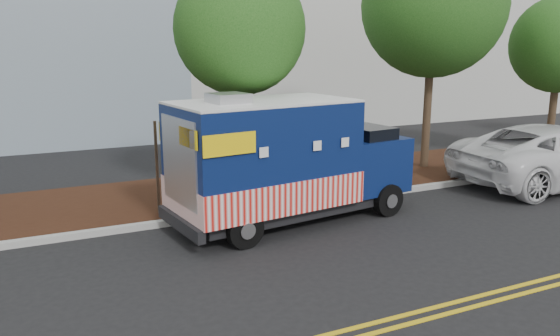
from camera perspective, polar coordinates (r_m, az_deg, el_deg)
name	(u,v)px	position (r m, az deg, el deg)	size (l,w,h in m)	color
ground	(259,233)	(12.33, -2.19, -6.85)	(120.00, 120.00, 0.00)	black
curb	(237,213)	(13.54, -4.52, -4.72)	(120.00, 0.18, 0.15)	#9E9E99
mulch_strip	(210,193)	(15.44, -7.29, -2.56)	(120.00, 4.00, 0.15)	black
centerline_near	(373,323)	(8.75, 9.74, -15.68)	(120.00, 0.10, 0.01)	gold
centerline_far	(383,331)	(8.58, 10.73, -16.37)	(120.00, 0.10, 0.01)	gold
tree_b	(240,30)	(14.39, -4.22, 14.21)	(3.37, 3.37, 6.20)	#38281C
tree_c	(434,6)	(18.47, 15.75, 16.03)	(4.52, 4.52, 7.59)	#38281C
tree_d	(560,45)	(21.71, 27.20, 11.38)	(3.35, 3.35, 5.80)	#38281C
sign_post	(157,171)	(13.30, -12.71, -0.30)	(0.06, 0.06, 2.40)	#473828
food_truck	(283,164)	(12.72, 0.27, 0.42)	(6.17, 2.95, 3.13)	black
white_car	(556,155)	(18.34, 26.92, 1.24)	(2.99, 6.48, 1.80)	silver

